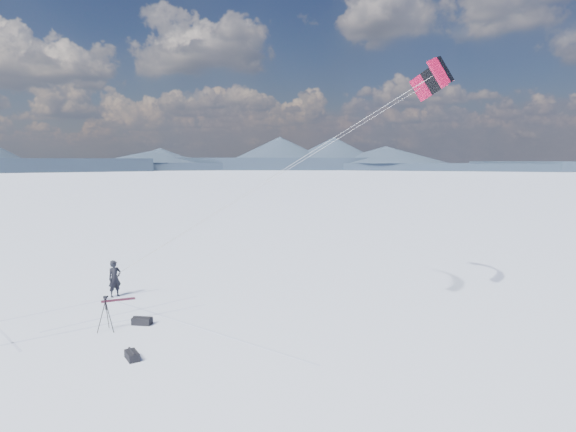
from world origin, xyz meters
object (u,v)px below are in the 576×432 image
at_px(tripod, 106,309).
at_px(gear_bag_b, 132,355).
at_px(snowboard, 118,300).
at_px(snowkiter, 115,297).
at_px(gear_bag_a, 142,321).

height_order(tripod, gear_bag_b, tripod).
distance_m(snowboard, gear_bag_b, 8.05).
distance_m(snowkiter, snowboard, 0.78).
xyz_separation_m(tripod, gear_bag_a, (0.88, 1.21, -0.82)).
height_order(snowkiter, gear_bag_a, snowkiter).
relative_size(snowkiter, gear_bag_b, 2.32).
xyz_separation_m(snowboard, gear_bag_a, (3.49, -2.62, 0.15)).
xyz_separation_m(snowkiter, snowboard, (0.60, -0.50, 0.02)).
distance_m(snowkiter, gear_bag_a, 5.14).
xyz_separation_m(snowkiter, gear_bag_b, (6.12, -6.36, 0.15)).
height_order(snowkiter, gear_bag_b, snowkiter).
xyz_separation_m(snowboard, gear_bag_b, (5.52, -5.86, 0.13)).
relative_size(snowboard, gear_bag_a, 1.84).
relative_size(gear_bag_a, gear_bag_b, 1.08).
bearing_deg(snowboard, gear_bag_a, -81.19).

